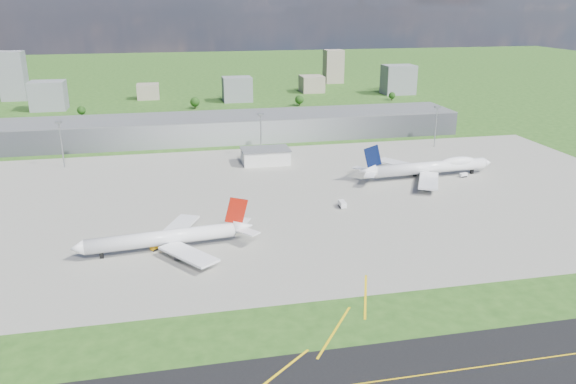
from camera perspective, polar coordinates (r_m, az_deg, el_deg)
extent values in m
plane|color=#264C17|center=(364.23, -5.19, 4.94)|extent=(1400.00, 1400.00, 0.00)
cube|color=gray|center=(261.48, -0.08, -0.59)|extent=(360.00, 190.00, 0.08)
cube|color=gray|center=(377.07, -5.50, 6.58)|extent=(300.00, 42.00, 15.00)
cube|color=silver|center=(316.64, -2.31, 3.62)|extent=(26.00, 16.00, 8.00)
cylinder|color=gray|center=(330.42, -22.01, 4.42)|extent=(0.70, 0.70, 25.00)
cube|color=gray|center=(327.77, -22.28, 6.58)|extent=(3.50, 2.00, 1.20)
cylinder|color=gray|center=(328.92, -2.77, 5.72)|extent=(0.70, 0.70, 25.00)
cube|color=gray|center=(326.26, -2.80, 7.91)|extent=(3.50, 2.00, 1.20)
cylinder|color=gray|center=(362.49, 14.77, 6.35)|extent=(0.70, 0.70, 25.00)
cube|color=gray|center=(360.08, 14.94, 8.34)|extent=(3.50, 2.00, 1.20)
cylinder|color=white|center=(210.26, -12.73, -4.59)|extent=(53.84, 11.05, 5.54)
cone|color=white|center=(210.39, -20.66, -5.37)|extent=(5.17, 5.99, 5.54)
cone|color=white|center=(214.13, -4.61, -3.51)|extent=(7.92, 6.28, 5.54)
cube|color=#9D0818|center=(210.83, -13.20, -5.07)|extent=(43.92, 6.80, 1.20)
cube|color=white|center=(199.62, -10.07, -6.23)|extent=(20.82, 24.32, 0.83)
cube|color=white|center=(223.65, -11.04, -3.48)|extent=(17.38, 25.31, 0.83)
cube|color=#951208|center=(211.23, -5.27, -1.91)|extent=(9.20, 1.41, 11.16)
cylinder|color=#38383D|center=(203.26, -10.81, -6.35)|extent=(5.36, 3.46, 2.95)
cylinder|color=#38383D|center=(220.92, -11.48, -4.29)|extent=(5.36, 3.46, 2.95)
cube|color=black|center=(208.48, -11.02, -5.85)|extent=(1.58, 1.26, 2.31)
cube|color=black|center=(216.04, -11.31, -4.97)|extent=(1.58, 1.26, 2.31)
cube|color=black|center=(211.52, -18.41, -6.14)|extent=(1.58, 1.26, 2.31)
cylinder|color=white|center=(299.18, 14.24, 2.44)|extent=(62.22, 9.95, 6.20)
cone|color=white|center=(316.74, 19.54, 2.82)|extent=(5.36, 6.49, 6.20)
cone|color=white|center=(283.69, 8.07, 2.12)|extent=(8.36, 6.67, 6.20)
cube|color=navy|center=(300.68, 14.54, 2.11)|extent=(50.87, 5.62, 1.30)
ellipsoid|color=white|center=(306.81, 16.90, 2.96)|extent=(20.17, 7.39, 5.58)
cube|color=white|center=(308.34, 11.39, 2.78)|extent=(22.88, 28.22, 0.90)
cube|color=white|center=(282.79, 14.10, 1.12)|extent=(20.50, 28.96, 0.90)
cube|color=#071034|center=(282.69, 8.60, 3.57)|extent=(9.97, 1.10, 12.08)
cylinder|color=#38383D|center=(305.30, 12.52, 2.17)|extent=(5.68, 3.53, 3.20)
cylinder|color=#38383D|center=(311.26, 10.73, 2.61)|extent=(5.68, 3.53, 3.20)
cylinder|color=#38383D|center=(290.27, 14.14, 1.18)|extent=(5.68, 3.53, 3.20)
cylinder|color=#38383D|center=(279.26, 14.09, 0.49)|extent=(5.68, 3.53, 3.20)
cube|color=black|center=(301.30, 12.77, 1.82)|extent=(1.67, 1.29, 2.50)
cube|color=black|center=(293.78, 13.57, 1.32)|extent=(1.67, 1.29, 2.50)
cube|color=black|center=(313.17, 18.17, 1.98)|extent=(1.67, 1.29, 2.50)
cube|color=#F5A50E|center=(212.98, -13.37, -5.50)|extent=(3.70, 3.44, 1.30)
cube|color=black|center=(213.24, -13.35, -5.66)|extent=(3.37, 3.22, 0.70)
cube|color=white|center=(250.04, 5.54, -1.21)|extent=(2.59, 5.71, 2.49)
cube|color=black|center=(250.46, 5.53, -1.48)|extent=(2.70, 4.86, 0.70)
cube|color=white|center=(305.85, 17.41, 1.68)|extent=(4.29, 2.61, 1.78)
cube|color=black|center=(306.10, 17.40, 1.52)|extent=(3.72, 2.58, 0.70)
cube|color=slate|center=(516.61, -23.17, 9.00)|extent=(28.00, 22.00, 24.00)
cube|color=gray|center=(547.59, -14.02, 9.88)|extent=(20.00, 18.00, 14.00)
cube|color=slate|center=(520.51, -5.18, 10.36)|extent=(26.00, 20.00, 22.00)
cube|color=gray|center=(574.44, 2.42, 10.91)|extent=(22.00, 24.00, 16.00)
cube|color=slate|center=(570.77, 11.15, 11.14)|extent=(30.00, 22.00, 28.00)
cube|color=slate|center=(582.07, -26.16, 10.55)|extent=(22.00, 20.00, 44.00)
cube|color=gray|center=(641.18, 4.63, 12.60)|extent=(20.00, 18.00, 36.00)
cylinder|color=#382314|center=(479.20, -20.21, 7.41)|extent=(0.70, 0.70, 3.00)
sphere|color=#16320E|center=(478.61, -20.26, 7.80)|extent=(6.75, 6.75, 6.75)
cylinder|color=#382314|center=(489.28, -9.42, 8.56)|extent=(0.70, 0.70, 3.60)
sphere|color=#16320E|center=(488.59, -9.45, 9.02)|extent=(8.10, 8.10, 8.10)
cylinder|color=#382314|center=(496.40, 1.16, 8.94)|extent=(0.70, 0.70, 3.40)
sphere|color=#16320E|center=(495.76, 1.16, 9.37)|extent=(7.65, 7.65, 7.65)
cylinder|color=#382314|center=(532.99, 10.51, 9.28)|extent=(0.70, 0.70, 2.80)
sphere|color=#16320E|center=(532.50, 10.53, 9.62)|extent=(6.30, 6.30, 6.30)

